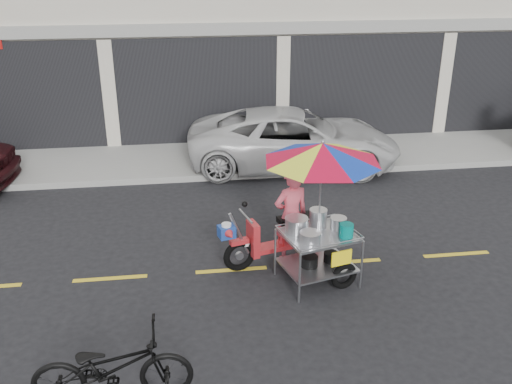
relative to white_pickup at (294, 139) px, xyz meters
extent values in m
plane|color=black|center=(0.02, -4.70, -0.71)|extent=(90.00, 90.00, 0.00)
cube|color=gray|center=(0.02, 0.80, -0.63)|extent=(45.00, 3.00, 0.15)
cube|color=black|center=(0.02, 1.77, 0.74)|extent=(35.28, 0.06, 2.90)
cube|color=gray|center=(0.02, 1.75, 2.39)|extent=(36.00, 0.12, 0.30)
cube|color=gold|center=(0.02, -4.70, -0.70)|extent=(42.00, 0.10, 0.01)
imported|color=silver|center=(0.00, 0.00, 0.00)|extent=(5.35, 2.98, 1.42)
imported|color=black|center=(-3.63, -7.49, -0.21)|extent=(1.88, 0.66, 0.99)
torus|color=black|center=(-1.84, -4.72, -0.43)|extent=(0.57, 0.25, 0.56)
torus|color=black|center=(-0.41, -4.33, -0.43)|extent=(0.57, 0.25, 0.56)
cylinder|color=#9EA0A5|center=(-1.84, -4.72, -0.43)|extent=(0.15, 0.09, 0.14)
cylinder|color=#9EA0A5|center=(-0.41, -4.33, -0.43)|extent=(0.15, 0.09, 0.14)
cube|color=red|center=(-1.84, -4.72, -0.16)|extent=(0.34, 0.20, 0.08)
cylinder|color=#9EA0A5|center=(-1.84, -4.72, -0.01)|extent=(0.36, 0.14, 0.80)
cube|color=red|center=(-1.60, -4.65, -0.16)|extent=(0.20, 0.36, 0.59)
cube|color=red|center=(-1.17, -4.54, -0.39)|extent=(0.84, 0.47, 0.08)
cube|color=red|center=(-0.74, -4.42, -0.16)|extent=(0.78, 0.44, 0.40)
cube|color=black|center=(-0.84, -4.45, 0.06)|extent=(0.68, 0.40, 0.10)
cylinder|color=#9EA0A5|center=(-1.73, -4.68, 0.28)|extent=(0.18, 0.54, 0.04)
sphere|color=black|center=(-1.72, -4.48, 0.40)|extent=(0.10, 0.10, 0.10)
cylinder|color=white|center=(-1.73, -4.68, -0.23)|extent=(0.15, 0.15, 0.05)
cube|color=navy|center=(-2.05, -4.77, 0.06)|extent=(0.30, 0.28, 0.20)
cylinder|color=white|center=(-2.05, -4.77, 0.18)|extent=(0.19, 0.19, 0.05)
cone|color=red|center=(-2.01, -4.93, 0.08)|extent=(0.23, 0.26, 0.18)
torus|color=black|center=(-0.26, -5.47, -0.49)|extent=(0.47, 0.21, 0.46)
cylinder|color=#9EA0A5|center=(-1.04, -5.78, -0.29)|extent=(0.04, 0.04, 0.84)
cylinder|color=#9EA0A5|center=(-1.27, -4.92, -0.29)|extent=(0.04, 0.04, 0.84)
cylinder|color=#9EA0A5|center=(0.01, -5.50, -0.29)|extent=(0.04, 0.04, 0.84)
cylinder|color=#9EA0A5|center=(-0.22, -4.64, -0.29)|extent=(0.04, 0.04, 0.84)
cube|color=#9EA0A5|center=(-0.63, -5.21, -0.41)|extent=(1.28, 1.14, 0.03)
cube|color=#9EA0A5|center=(-0.63, -5.21, 0.13)|extent=(1.28, 1.14, 0.04)
cylinder|color=#9EA0A5|center=(-0.52, -5.64, 0.19)|extent=(1.06, 0.30, 0.02)
cylinder|color=#9EA0A5|center=(-0.75, -4.78, 0.19)|extent=(1.06, 0.30, 0.02)
cylinder|color=#9EA0A5|center=(-1.16, -5.35, 0.19)|extent=(0.25, 0.87, 0.02)
cylinder|color=#9EA0A5|center=(-0.11, -5.07, 0.19)|extent=(0.25, 0.87, 0.02)
cylinder|color=#9EA0A5|center=(-0.75, -4.78, -0.41)|extent=(0.23, 0.73, 0.04)
cylinder|color=#9EA0A5|center=(-0.75, -4.78, 0.08)|extent=(0.23, 0.73, 0.04)
cube|color=yellow|center=(-0.37, -5.63, -0.06)|extent=(0.34, 0.11, 0.25)
cylinder|color=#B7B7BC|center=(-0.97, -5.10, 0.27)|extent=(0.45, 0.45, 0.23)
cylinder|color=#B7B7BC|center=(-0.59, -4.98, 0.30)|extent=(0.34, 0.34, 0.29)
cylinder|color=#B7B7BC|center=(-0.28, -5.07, 0.24)|extent=(0.32, 0.32, 0.17)
cylinder|color=#B7B7BC|center=(-0.83, -5.45, 0.22)|extent=(0.39, 0.39, 0.14)
cylinder|color=#00736C|center=(-0.23, -5.36, 0.26)|extent=(0.27, 0.27, 0.22)
cylinder|color=black|center=(-0.78, -5.25, -0.31)|extent=(0.34, 0.34, 0.18)
cylinder|color=black|center=(-0.39, -5.15, -0.32)|extent=(0.29, 0.29, 0.16)
cylinder|color=#9EA0A5|center=(-0.61, -5.10, 0.88)|extent=(0.03, 0.03, 1.48)
sphere|color=#9EA0A5|center=(-0.61, -5.10, 1.64)|extent=(0.06, 0.06, 0.06)
imported|color=#E34F61|center=(-0.93, -4.47, 0.13)|extent=(0.69, 0.55, 1.68)
camera|label=1|loc=(-2.67, -12.97, 4.32)|focal=40.00mm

